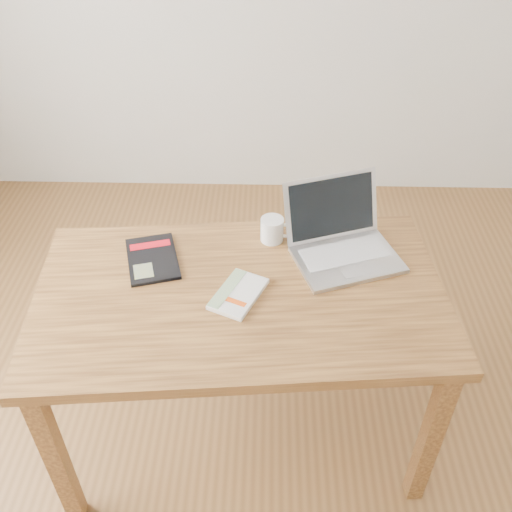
{
  "coord_description": "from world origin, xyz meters",
  "views": [
    {
      "loc": [
        -0.1,
        -1.19,
        2.02
      ],
      "look_at": [
        -0.14,
        0.23,
        0.85
      ],
      "focal_mm": 40.0,
      "sensor_mm": 36.0,
      "label": 1
    }
  ],
  "objects_px": {
    "desk": "(241,311)",
    "laptop": "(342,240)",
    "black_guidebook": "(152,259)",
    "coffee_mug": "(273,229)",
    "white_guidebook": "(238,294)"
  },
  "relations": [
    {
      "from": "black_guidebook",
      "to": "coffee_mug",
      "type": "relative_size",
      "value": 2.38
    },
    {
      "from": "laptop",
      "to": "coffee_mug",
      "type": "relative_size",
      "value": 3.62
    },
    {
      "from": "white_guidebook",
      "to": "coffee_mug",
      "type": "xyz_separation_m",
      "value": [
        0.11,
        0.3,
        0.04
      ]
    },
    {
      "from": "coffee_mug",
      "to": "desk",
      "type": "bearing_deg",
      "value": -103.83
    },
    {
      "from": "laptop",
      "to": "coffee_mug",
      "type": "height_order",
      "value": "laptop"
    },
    {
      "from": "desk",
      "to": "white_guidebook",
      "type": "xyz_separation_m",
      "value": [
        -0.01,
        -0.02,
        0.1
      ]
    },
    {
      "from": "black_guidebook",
      "to": "coffee_mug",
      "type": "distance_m",
      "value": 0.44
    },
    {
      "from": "desk",
      "to": "laptop",
      "type": "bearing_deg",
      "value": 26.74
    },
    {
      "from": "white_guidebook",
      "to": "black_guidebook",
      "type": "height_order",
      "value": "white_guidebook"
    },
    {
      "from": "black_guidebook",
      "to": "laptop",
      "type": "height_order",
      "value": "laptop"
    },
    {
      "from": "desk",
      "to": "laptop",
      "type": "xyz_separation_m",
      "value": [
        0.34,
        0.21,
        0.14
      ]
    },
    {
      "from": "desk",
      "to": "laptop",
      "type": "height_order",
      "value": "laptop"
    },
    {
      "from": "desk",
      "to": "white_guidebook",
      "type": "bearing_deg",
      "value": -108.08
    },
    {
      "from": "desk",
      "to": "white_guidebook",
      "type": "relative_size",
      "value": 5.89
    },
    {
      "from": "white_guidebook",
      "to": "black_guidebook",
      "type": "distance_m",
      "value": 0.35
    }
  ]
}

